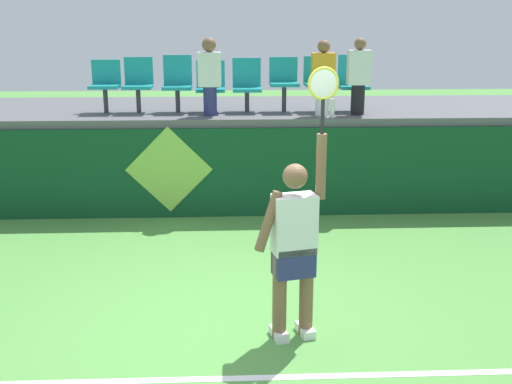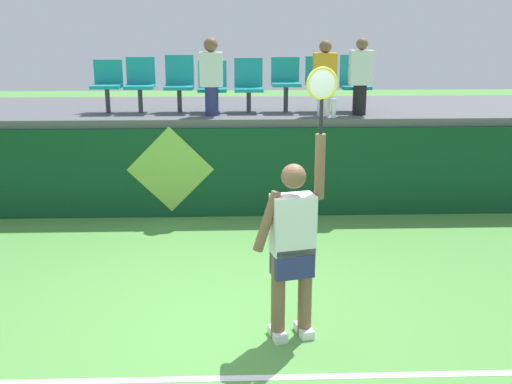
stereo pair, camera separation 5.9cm
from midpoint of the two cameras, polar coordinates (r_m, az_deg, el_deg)
ground_plane at (r=6.08m, az=-1.96°, el=-12.31°), size 40.00×40.00×0.00m
court_back_wall at (r=9.15m, az=-2.05°, el=1.88°), size 10.92×0.20×1.33m
spectator_platform at (r=10.29m, az=-2.10°, el=7.56°), size 10.92×2.72×0.12m
court_baseline_stripe at (r=5.31m, az=-1.93°, el=-16.80°), size 9.83×0.08×0.01m
tennis_player at (r=5.54m, az=3.75°, el=-4.68°), size 0.74×0.34×2.47m
tennis_ball at (r=5.93m, az=2.74°, el=-12.73°), size 0.07×0.07×0.07m
water_bottle at (r=9.16m, az=7.37°, el=7.66°), size 0.07×0.07×0.28m
stadium_chair_0 at (r=9.89m, az=-13.38°, el=9.82°), size 0.44×0.42×0.79m
stadium_chair_1 at (r=9.81m, az=-10.47°, el=9.99°), size 0.44×0.42×0.83m
stadium_chair_2 at (r=9.74m, az=-6.91°, el=10.12°), size 0.44×0.42×0.86m
stadium_chair_3 at (r=9.71m, az=-3.87°, el=9.89°), size 0.44×0.42×0.78m
stadium_chair_4 at (r=9.71m, az=-0.51°, el=10.00°), size 0.44×0.42×0.81m
stadium_chair_5 at (r=9.73m, az=2.93°, el=10.26°), size 0.44×0.42×0.82m
stadium_chair_6 at (r=9.80m, az=6.12°, el=10.24°), size 0.44×0.42×0.84m
stadium_chair_7 at (r=9.90m, az=9.27°, el=10.10°), size 0.44×0.42×0.86m
spectator_0 at (r=9.33m, az=6.53°, el=10.52°), size 0.34×0.20×1.10m
spectator_1 at (r=9.29m, az=-3.96°, el=10.74°), size 0.34×0.21×1.14m
spectator_2 at (r=9.46m, az=9.82°, el=10.55°), size 0.34×0.20×1.13m
wall_signage_mount at (r=9.27m, az=-7.55°, el=-2.31°), size 1.27×0.01×1.37m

